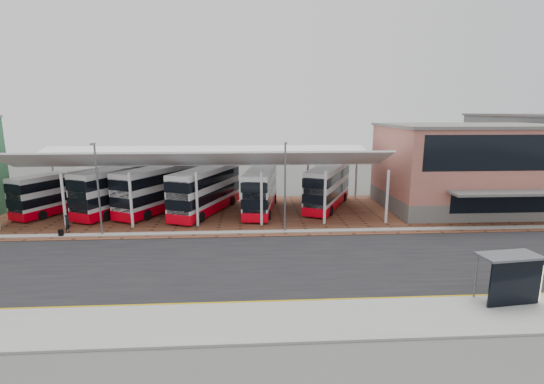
% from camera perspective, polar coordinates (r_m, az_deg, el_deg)
% --- Properties ---
extents(ground, '(140.00, 140.00, 0.00)m').
position_cam_1_polar(ground, '(29.45, -0.93, -9.58)').
color(ground, '#464742').
extents(road, '(120.00, 14.00, 0.02)m').
position_cam_1_polar(road, '(28.52, -0.84, -10.29)').
color(road, black).
rests_on(road, ground).
extents(forecourt, '(72.00, 16.00, 0.06)m').
position_cam_1_polar(forecourt, '(41.92, 1.01, -3.02)').
color(forecourt, brown).
rests_on(forecourt, ground).
extents(sidewalk, '(120.00, 4.00, 0.14)m').
position_cam_1_polar(sidewalk, '(21.29, 0.20, -18.23)').
color(sidewalk, gray).
rests_on(sidewalk, ground).
extents(north_kerb, '(120.00, 0.80, 0.14)m').
position_cam_1_polar(north_kerb, '(35.27, -1.38, -5.82)').
color(north_kerb, gray).
rests_on(north_kerb, ground).
extents(yellow_line_near, '(120.00, 0.12, 0.01)m').
position_cam_1_polar(yellow_line_near, '(23.06, -0.13, -15.85)').
color(yellow_line_near, '#BE9800').
rests_on(yellow_line_near, road).
extents(yellow_line_far, '(120.00, 0.12, 0.01)m').
position_cam_1_polar(yellow_line_far, '(23.33, -0.18, -15.51)').
color(yellow_line_far, '#BE9800').
rests_on(yellow_line_far, road).
extents(canopy, '(37.00, 11.63, 7.07)m').
position_cam_1_polar(canopy, '(41.91, -10.07, 4.83)').
color(canopy, silver).
rests_on(canopy, ground).
extents(terminal, '(18.40, 14.40, 9.25)m').
position_cam_1_polar(terminal, '(48.27, 26.69, 3.29)').
color(terminal, '#5F5D5A').
rests_on(terminal, ground).
extents(lamp_west, '(0.16, 0.90, 8.07)m').
position_cam_1_polar(lamp_west, '(36.59, -23.90, 0.73)').
color(lamp_west, '#58595E').
rests_on(lamp_west, ground).
extents(lamp_east, '(0.16, 0.90, 8.07)m').
position_cam_1_polar(lamp_east, '(34.42, 1.91, 1.11)').
color(lamp_east, '#58595E').
rests_on(lamp_east, ground).
extents(bus_0, '(6.72, 10.27, 4.25)m').
position_cam_1_polar(bus_0, '(47.73, -28.25, 0.02)').
color(bus_0, silver).
rests_on(bus_0, forecourt).
extents(bus_1, '(7.50, 11.61, 4.79)m').
position_cam_1_polar(bus_1, '(44.98, -20.88, 0.36)').
color(bus_1, silver).
rests_on(bus_1, forecourt).
extents(bus_2, '(7.82, 11.49, 4.78)m').
position_cam_1_polar(bus_2, '(43.95, -15.86, 0.44)').
color(bus_2, silver).
rests_on(bus_2, forecourt).
extents(bus_3, '(6.71, 11.71, 4.76)m').
position_cam_1_polar(bus_3, '(42.13, -9.51, 0.23)').
color(bus_3, silver).
rests_on(bus_3, forecourt).
extents(bus_4, '(4.14, 11.33, 4.56)m').
position_cam_1_polar(bus_4, '(42.30, -1.64, 0.30)').
color(bus_4, silver).
rests_on(bus_4, forecourt).
extents(bus_5, '(7.06, 11.20, 4.60)m').
position_cam_1_polar(bus_5, '(44.30, 8.07, 0.74)').
color(bus_5, silver).
rests_on(bus_5, forecourt).
extents(pedestrian, '(0.48, 0.65, 1.63)m').
position_cam_1_polar(pedestrian, '(39.47, -27.50, -4.05)').
color(pedestrian, black).
rests_on(pedestrian, forecourt).
extents(suitcase, '(0.37, 0.26, 0.63)m').
position_cam_1_polar(suitcase, '(38.53, -28.25, -5.25)').
color(suitcase, black).
rests_on(suitcase, forecourt).
extents(bus_shelter, '(3.54, 1.92, 2.72)m').
position_cam_1_polar(bus_shelter, '(26.05, 31.87, -10.02)').
color(bus_shelter, black).
rests_on(bus_shelter, sidewalk).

